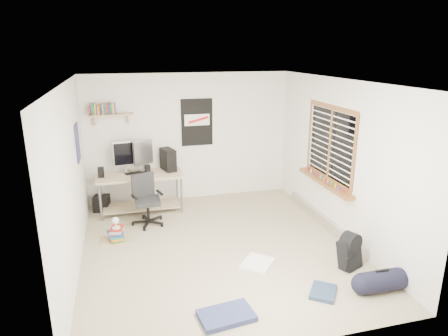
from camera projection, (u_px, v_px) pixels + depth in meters
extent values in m
cube|color=gray|center=(218.00, 248.00, 6.13)|extent=(4.00, 4.50, 0.01)
cube|color=white|center=(217.00, 81.00, 5.41)|extent=(4.00, 4.50, 0.01)
cube|color=silver|center=(190.00, 138.00, 7.86)|extent=(4.00, 0.01, 2.50)
cube|color=silver|center=(70.00, 181.00, 5.28)|extent=(0.01, 4.50, 2.50)
cube|color=silver|center=(341.00, 160.00, 6.27)|extent=(0.01, 4.50, 2.50)
cube|color=tan|center=(141.00, 192.00, 7.42)|extent=(1.69, 1.25, 0.71)
cube|color=#9F9EA3|center=(125.00, 160.00, 7.40)|extent=(0.44, 0.18, 0.47)
cube|color=#A8A7AC|center=(143.00, 160.00, 7.48)|extent=(0.40, 0.31, 0.46)
cube|color=black|center=(168.00, 160.00, 7.53)|extent=(0.29, 0.44, 0.42)
cube|color=black|center=(136.00, 173.00, 7.41)|extent=(0.45, 0.25, 0.02)
cube|color=black|center=(101.00, 173.00, 7.13)|extent=(0.11, 0.11, 0.20)
cube|color=black|center=(148.00, 170.00, 7.32)|extent=(0.10, 0.10, 0.18)
cube|color=black|center=(147.00, 198.00, 6.81)|extent=(0.71, 0.71, 0.88)
cube|color=tan|center=(111.00, 115.00, 7.24)|extent=(0.80, 0.22, 0.24)
cube|color=black|center=(197.00, 122.00, 7.79)|extent=(0.62, 0.03, 0.92)
cube|color=navy|center=(77.00, 143.00, 6.32)|extent=(0.02, 0.42, 0.60)
cube|color=brown|center=(329.00, 144.00, 6.47)|extent=(0.10, 1.50, 1.26)
cube|color=#B7B2A8|center=(323.00, 221.00, 6.86)|extent=(0.08, 2.50, 0.18)
cube|color=black|center=(349.00, 254.00, 5.53)|extent=(0.38, 0.35, 0.41)
cylinder|color=black|center=(381.00, 281.00, 4.99)|extent=(0.28, 0.28, 0.54)
cube|color=white|center=(257.00, 263.00, 5.63)|extent=(0.59, 0.59, 0.04)
cube|color=navy|center=(226.00, 316.00, 4.51)|extent=(0.66, 0.46, 0.07)
cube|color=#22334D|center=(323.00, 292.00, 4.96)|extent=(0.47, 0.49, 0.05)
cube|color=brown|center=(115.00, 232.00, 6.31)|extent=(0.59, 0.55, 0.32)
cube|color=silver|center=(115.00, 219.00, 6.23)|extent=(0.15, 0.22, 0.21)
cube|color=black|center=(102.00, 203.00, 7.50)|extent=(0.32, 0.32, 0.30)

